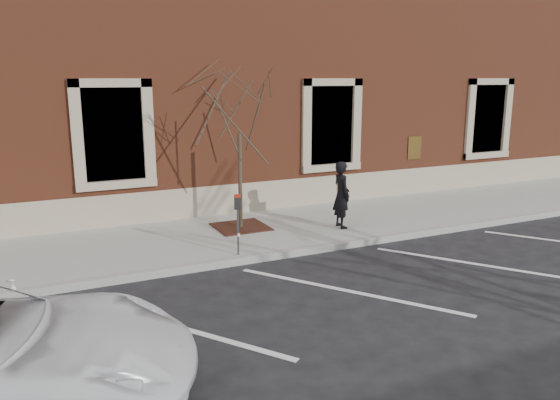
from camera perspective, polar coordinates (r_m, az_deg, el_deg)
ground at (r=11.71m, az=1.27°, el=-5.84°), size 120.00×120.00×0.00m
sidewalk_near at (r=13.21m, az=-2.16°, el=-3.36°), size 40.00×3.50×0.15m
curb_near at (r=11.65m, az=1.39°, el=-5.56°), size 40.00×0.12×0.15m
parking_stripes at (r=9.92m, az=7.09°, el=-9.41°), size 28.00×4.40×0.01m
building_civic at (r=18.35m, az=-9.93°, el=13.33°), size 40.00×8.62×8.00m
man at (r=13.23m, az=6.45°, el=0.55°), size 0.44×0.62×1.62m
parking_meter at (r=11.08m, az=-4.44°, el=-1.38°), size 0.12×0.09×1.27m
tree_grate at (r=13.35m, az=-4.11°, el=-2.80°), size 1.23×1.23×0.03m
sapling at (r=12.89m, az=-4.31°, el=9.70°), size 2.50×2.50×4.16m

